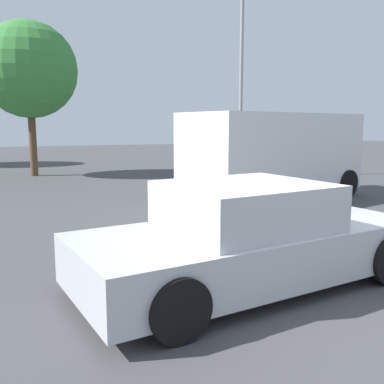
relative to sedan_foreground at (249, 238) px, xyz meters
The scene contains 6 objects.
ground_plane 0.65m from the sedan_foreground, 70.36° to the right, with size 80.00×80.00×0.00m, color #424244.
sedan_foreground is the anchor object (origin of this frame).
dog 3.21m from the sedan_foreground, 49.27° to the left, with size 0.57×0.36×0.43m.
van_white 6.67m from the sedan_foreground, 55.26° to the left, with size 5.50×3.39×2.31m.
light_post_near 12.53m from the sedan_foreground, 62.66° to the left, with size 0.44×0.44×7.13m.
tree_back_center 14.36m from the sedan_foreground, 98.63° to the left, with size 3.70×3.70×5.98m.
Camera 1 is at (-2.71, -4.42, 2.01)m, focal length 40.68 mm.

